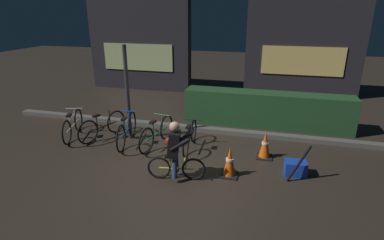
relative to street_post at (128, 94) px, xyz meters
name	(u,v)px	position (x,y,z in m)	size (l,w,h in m)	color
ground_plane	(176,166)	(1.68, -1.20, -1.24)	(40.00, 40.00, 0.00)	#2D261E
sidewalk_curb	(200,129)	(1.68, 1.00, -1.18)	(12.00, 0.24, 0.12)	#56544F
hedge_row	(266,109)	(3.48, 1.90, -0.73)	(4.80, 0.70, 1.02)	#214723
storefront_left	(139,40)	(-1.98, 5.30, 0.85)	(4.38, 0.54, 4.18)	#262328
storefront_right	(304,42)	(4.63, 6.00, 0.84)	(4.41, 0.54, 4.17)	#262328
street_post	(128,94)	(0.00, 0.00, 0.00)	(0.10, 0.10, 2.47)	#2D2D33
parked_bike_leftmost	(73,125)	(-1.52, -0.32, -0.90)	(0.56, 1.55, 0.74)	black
parked_bike_left_mid	(103,126)	(-0.72, -0.17, -0.90)	(0.59, 1.52, 0.74)	black
parked_bike_center_left	(127,130)	(0.07, -0.32, -0.88)	(0.46, 1.69, 0.79)	black
parked_bike_center_right	(157,133)	(0.88, -0.29, -0.89)	(0.46, 1.65, 0.77)	black
parked_bike_right_mid	(190,137)	(1.73, -0.23, -0.92)	(0.46, 1.51, 0.70)	black
traffic_cone_near	(230,162)	(2.87, -1.30, -0.92)	(0.36, 0.36, 0.65)	black
traffic_cone_far	(265,145)	(3.54, -0.26, -0.92)	(0.36, 0.36, 0.65)	black
blue_crate	(295,168)	(4.20, -0.90, -1.09)	(0.44, 0.32, 0.30)	#193DB7
cyclist	(175,151)	(1.82, -1.70, -0.61)	(1.18, 0.50, 1.25)	black
closed_umbrella	(299,164)	(4.23, -1.15, -0.85)	(0.05, 0.05, 0.85)	black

